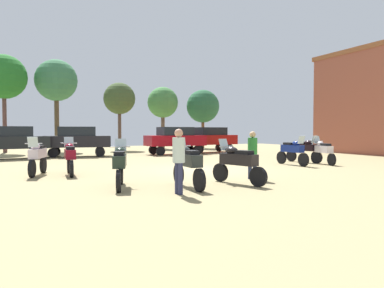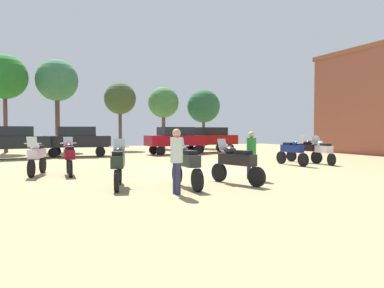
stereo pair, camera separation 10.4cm
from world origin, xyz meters
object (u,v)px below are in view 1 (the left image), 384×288
(motorcycle_7, at_px, (238,162))
(tree_2, at_px, (203,106))
(person_3, at_px, (179,156))
(tree_1, at_px, (4,77))
(motorcycle_9, at_px, (38,156))
(car_1, at_px, (10,140))
(tree_7, at_px, (163,103))
(motorcycle_6, at_px, (293,151))
(motorcycle_1, at_px, (120,164))
(tree_5, at_px, (56,81))
(motorcycle_3, at_px, (304,149))
(motorcycle_4, at_px, (188,163))
(person_2, at_px, (252,151))
(car_2, at_px, (77,139))
(motorcycle_2, at_px, (70,156))
(car_3, at_px, (210,138))
(motorcycle_10, at_px, (323,151))
(car_4, at_px, (175,138))
(tree_6, at_px, (119,99))

(motorcycle_7, bearing_deg, tree_2, 49.24)
(person_3, distance_m, tree_1, 24.11)
(motorcycle_9, bearing_deg, car_1, -65.68)
(motorcycle_7, relative_size, tree_7, 0.36)
(motorcycle_6, bearing_deg, motorcycle_1, 18.10)
(tree_5, bearing_deg, motorcycle_3, -57.22)
(motorcycle_4, distance_m, tree_7, 24.80)
(tree_7, bearing_deg, person_2, -102.23)
(motorcycle_1, distance_m, motorcycle_6, 10.23)
(car_1, xyz_separation_m, car_2, (4.01, 0.43, 0.00))
(motorcycle_2, distance_m, car_1, 10.31)
(tree_2, bearing_deg, person_2, -112.22)
(tree_7, bearing_deg, car_3, -81.13)
(motorcycle_10, distance_m, person_2, 7.34)
(car_4, xyz_separation_m, person_2, (-2.63, -13.74, -0.18))
(tree_2, distance_m, tree_5, 13.90)
(tree_7, bearing_deg, tree_6, -167.33)
(motorcycle_6, bearing_deg, tree_6, -78.00)
(motorcycle_7, distance_m, tree_7, 24.32)
(motorcycle_6, bearing_deg, motorcycle_4, 27.29)
(person_3, bearing_deg, motorcycle_4, -41.41)
(motorcycle_2, xyz_separation_m, person_3, (2.21, -5.70, 0.31))
(motorcycle_9, xyz_separation_m, car_3, (12.99, 10.42, 0.43))
(motorcycle_2, xyz_separation_m, motorcycle_9, (-1.14, 0.47, 0.01))
(person_3, relative_size, tree_7, 0.30)
(car_4, height_order, tree_1, tree_1)
(tree_6, bearing_deg, car_2, -122.80)
(car_2, height_order, tree_7, tree_7)
(motorcycle_3, relative_size, tree_5, 0.29)
(car_3, height_order, tree_7, tree_7)
(motorcycle_9, bearing_deg, motorcycle_6, -167.56)
(tree_5, bearing_deg, motorcycle_1, -89.63)
(motorcycle_1, bearing_deg, car_2, 103.86)
(tree_5, bearing_deg, person_3, -86.80)
(motorcycle_7, distance_m, person_2, 1.38)
(motorcycle_2, relative_size, tree_1, 0.29)
(motorcycle_9, bearing_deg, car_3, -124.55)
(motorcycle_3, distance_m, tree_1, 23.28)
(motorcycle_6, relative_size, person_3, 1.26)
(motorcycle_1, bearing_deg, motorcycle_6, 36.32)
(person_3, height_order, tree_5, tree_5)
(motorcycle_6, height_order, tree_1, tree_1)
(motorcycle_4, height_order, car_2, car_2)
(motorcycle_6, distance_m, car_3, 11.37)
(motorcycle_7, height_order, car_1, car_1)
(tree_7, bearing_deg, car_4, -104.43)
(tree_1, bearing_deg, car_1, -85.11)
(motorcycle_2, bearing_deg, motorcycle_7, -42.84)
(motorcycle_1, distance_m, motorcycle_3, 12.04)
(car_1, distance_m, tree_2, 19.00)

